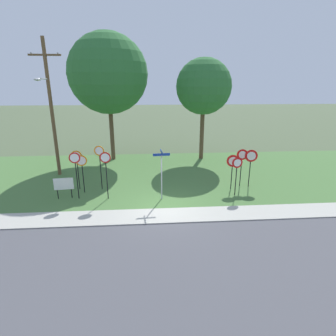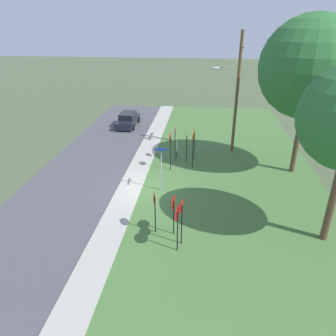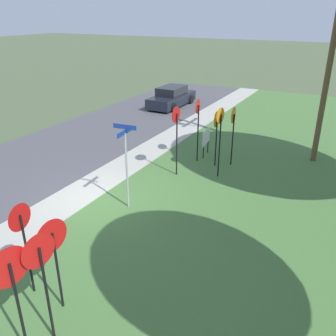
{
  "view_description": "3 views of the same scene",
  "coord_description": "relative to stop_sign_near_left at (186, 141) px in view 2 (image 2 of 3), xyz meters",
  "views": [
    {
      "loc": [
        -0.76,
        -12.99,
        6.41
      ],
      "look_at": [
        0.39,
        2.26,
        1.62
      ],
      "focal_mm": 28.36,
      "sensor_mm": 36.0,
      "label": 1
    },
    {
      "loc": [
        17.67,
        3.72,
        10.0
      ],
      "look_at": [
        -0.8,
        1.66,
        1.29
      ],
      "focal_mm": 33.66,
      "sensor_mm": 36.0,
      "label": 2
    },
    {
      "loc": [
        8.85,
        7.56,
        6.19
      ],
      "look_at": [
        0.15,
        2.96,
        1.89
      ],
      "focal_mm": 38.45,
      "sensor_mm": 36.0,
      "label": 3
    }
  ],
  "objects": [
    {
      "name": "stop_sign_near_left",
      "position": [
        0.0,
        0.0,
        0.0
      ],
      "size": [
        0.66,
        0.11,
        2.39
      ],
      "rotation": [
        0.0,
        0.0,
        0.08
      ],
      "color": "black",
      "rests_on": "grass_median"
    },
    {
      "name": "yield_sign_near_right",
      "position": [
        9.2,
        -1.06,
        0.02
      ],
      "size": [
        0.65,
        0.11,
        2.36
      ],
      "rotation": [
        0.0,
        0.0,
        0.07
      ],
      "color": "black",
      "rests_on": "grass_median"
    },
    {
      "name": "yield_sign_far_left",
      "position": [
        9.98,
        0.34,
        0.14
      ],
      "size": [
        0.7,
        0.15,
        2.5
      ],
      "rotation": [
        0.0,
        0.0,
        -0.17
      ],
      "color": "black",
      "rests_on": "grass_median"
    },
    {
      "name": "stop_sign_near_right",
      "position": [
        0.99,
        0.51,
        0.29
      ],
      "size": [
        0.62,
        0.12,
        2.83
      ],
      "rotation": [
        0.0,
        0.0,
        -0.12
      ],
      "color": "black",
      "rests_on": "grass_median"
    },
    {
      "name": "stop_sign_far_right",
      "position": [
        -0.13,
        -0.9,
        0.26
      ],
      "size": [
        0.62,
        0.12,
        2.79
      ],
      "rotation": [
        0.0,
        0.0,
        0.14
      ],
      "color": "black",
      "rests_on": "grass_median"
    },
    {
      "name": "oak_tree_left",
      "position": [
        0.85,
        7.79,
        5.52
      ],
      "size": [
        6.52,
        6.52,
        10.52
      ],
      "color": "brown",
      "rests_on": "grass_median"
    },
    {
      "name": "yield_sign_near_left",
      "position": [
        9.24,
        -0.12,
        -0.05
      ],
      "size": [
        0.77,
        0.14,
        2.26
      ],
      "rotation": [
        0.0,
        0.0,
        -0.15
      ],
      "color": "black",
      "rests_on": "grass_median"
    },
    {
      "name": "stop_sign_far_center",
      "position": [
        -0.43,
        0.58,
        0.11
      ],
      "size": [
        0.67,
        0.1,
        2.54
      ],
      "rotation": [
        0.0,
        0.0,
        0.05
      ],
      "color": "black",
      "rests_on": "grass_median"
    },
    {
      "name": "notice_board",
      "position": [
        -0.94,
        -0.8,
        -0.89
      ],
      "size": [
        1.1,
        0.15,
        1.25
      ],
      "rotation": [
        0.0,
        0.0,
        0.11
      ],
      "color": "black",
      "rests_on": "grass_median"
    },
    {
      "name": "ground_plane",
      "position": [
        4.79,
        -2.61,
        -1.76
      ],
      "size": [
        160.0,
        160.0,
        0.0
      ],
      "primitive_type": "plane",
      "color": "#4C5B3D"
    },
    {
      "name": "grass_median",
      "position": [
        4.79,
        3.39,
        -1.74
      ],
      "size": [
        44.0,
        12.0,
        0.04
      ],
      "primitive_type": "cube",
      "color": "#477038",
      "rests_on": "ground_plane"
    },
    {
      "name": "road_asphalt",
      "position": [
        4.79,
        -7.41,
        -1.76
      ],
      "size": [
        44.0,
        6.4,
        0.01
      ],
      "primitive_type": "cube",
      "color": "#4C4C51",
      "rests_on": "ground_plane"
    },
    {
      "name": "parked_hatchback_near",
      "position": [
        -8.69,
        -6.58,
        -1.12
      ],
      "size": [
        4.43,
        1.92,
        1.39
      ],
      "rotation": [
        0.0,
        0.0,
        -0.01
      ],
      "color": "black",
      "rests_on": "road_asphalt"
    },
    {
      "name": "street_name_post",
      "position": [
        4.73,
        -1.3,
        0.01
      ],
      "size": [
        0.96,
        0.81,
        2.92
      ],
      "rotation": [
        0.0,
        0.0,
        0.09
      ],
      "color": "#9EA0A8",
      "rests_on": "grass_median"
    },
    {
      "name": "yield_sign_far_right",
      "position": [
        10.5,
        0.18,
        0.14
      ],
      "size": [
        0.79,
        0.17,
        2.49
      ],
      "rotation": [
        0.0,
        0.0,
        -0.17
      ],
      "color": "black",
      "rests_on": "grass_median"
    },
    {
      "name": "sidewalk_strip",
      "position": [
        4.79,
        -3.41,
        -1.73
      ],
      "size": [
        44.0,
        1.6,
        0.06
      ],
      "primitive_type": "cube",
      "color": "#ADAA9E",
      "rests_on": "ground_plane"
    },
    {
      "name": "utility_pole",
      "position": [
        -2.63,
        3.59,
        3.32
      ],
      "size": [
        2.1,
        2.17,
        9.4
      ],
      "color": "brown",
      "rests_on": "grass_median"
    },
    {
      "name": "stop_sign_far_left",
      "position": [
        1.59,
        -1.06,
        0.28
      ],
      "size": [
        0.62,
        0.1,
        2.82
      ],
      "rotation": [
        0.0,
        0.0,
        -0.03
      ],
      "color": "black",
      "rests_on": "grass_median"
    }
  ]
}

